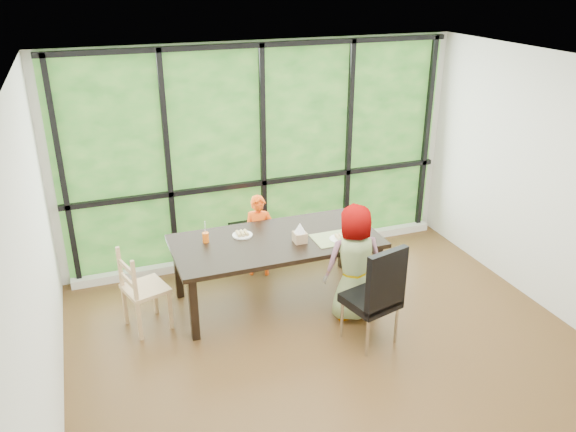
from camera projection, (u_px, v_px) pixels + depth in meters
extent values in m
plane|color=black|center=(334.00, 350.00, 5.62)|extent=(5.00, 5.00, 0.00)
plane|color=silver|center=(262.00, 154.00, 7.02)|extent=(5.00, 0.00, 5.00)
cube|color=#1B4918|center=(262.00, 154.00, 7.00)|extent=(4.80, 0.02, 2.65)
cube|color=silver|center=(266.00, 252.00, 7.45)|extent=(4.80, 0.12, 0.10)
cube|color=black|center=(276.00, 270.00, 6.35)|extent=(2.27, 1.14, 0.75)
cube|color=black|center=(248.00, 219.00, 7.21)|extent=(0.54, 0.54, 1.08)
cube|color=black|center=(371.00, 293.00, 5.57)|extent=(0.56, 0.56, 1.08)
cube|color=tan|center=(145.00, 288.00, 5.83)|extent=(0.51, 0.52, 0.90)
imported|color=#EB480B|center=(259.00, 236.00, 6.85)|extent=(0.43, 0.35, 1.01)
imported|color=slate|center=(355.00, 263.00, 5.94)|extent=(0.67, 0.48, 1.28)
cube|color=tan|center=(336.00, 238.00, 6.21)|extent=(0.49, 0.36, 0.01)
cylinder|color=white|center=(242.00, 235.00, 6.28)|extent=(0.22, 0.22, 0.01)
cylinder|color=white|center=(340.00, 239.00, 6.19)|extent=(0.23, 0.23, 0.01)
cylinder|color=orange|center=(206.00, 237.00, 6.11)|extent=(0.07, 0.07, 0.11)
cylinder|color=green|center=(363.00, 232.00, 6.20)|extent=(0.08, 0.08, 0.13)
cylinder|color=white|center=(361.00, 220.00, 6.56)|extent=(0.09, 0.09, 0.09)
cube|color=tan|center=(300.00, 237.00, 6.11)|extent=(0.13, 0.13, 0.11)
cylinder|color=white|center=(205.00, 229.00, 6.08)|extent=(0.01, 0.04, 0.20)
cylinder|color=pink|center=(363.00, 223.00, 6.16)|extent=(0.01, 0.04, 0.20)
cone|color=white|center=(300.00, 228.00, 6.07)|extent=(0.12, 0.12, 0.11)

